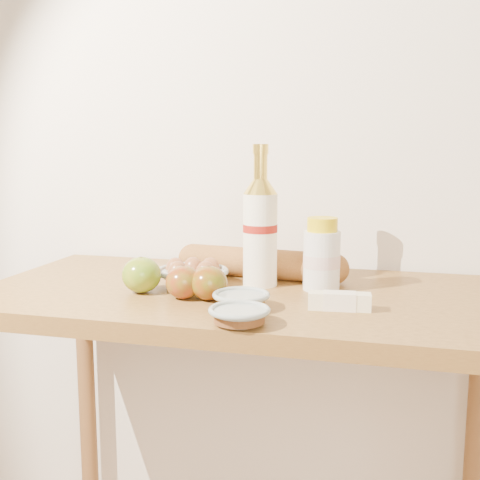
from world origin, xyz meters
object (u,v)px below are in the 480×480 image
bourbon_bottle (260,229)px  egg_bowl (192,274)px  baguette (260,263)px  table (243,342)px  cream_bottle (322,257)px

bourbon_bottle → egg_bowl: 0.19m
egg_bowl → baguette: 0.18m
baguette → table: bearing=-87.5°
bourbon_bottle → baguette: (-0.02, 0.08, -0.10)m
cream_bottle → egg_bowl: 0.31m
table → egg_bowl: 0.20m
bourbon_bottle → egg_bowl: size_ratio=1.55×
bourbon_bottle → baguette: bearing=105.2°
table → bourbon_bottle: bearing=64.5°
table → egg_bowl: egg_bowl is taller
table → baguette: size_ratio=2.68×
table → bourbon_bottle: (0.03, 0.05, 0.26)m
bourbon_bottle → cream_bottle: size_ratio=1.98×
bourbon_bottle → cream_bottle: 0.16m
bourbon_bottle → table: bearing=-112.5°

